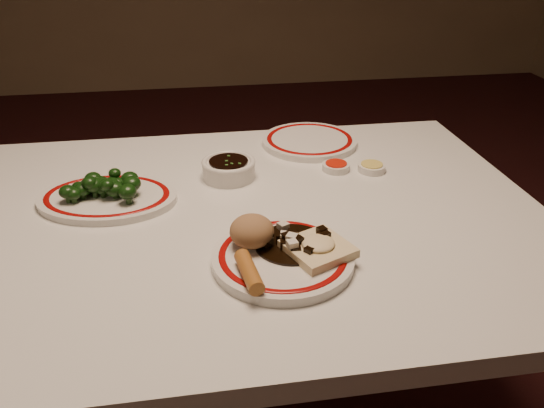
{
  "coord_description": "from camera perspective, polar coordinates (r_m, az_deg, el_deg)",
  "views": [
    {
      "loc": [
        -0.1,
        -0.92,
        1.28
      ],
      "look_at": [
        0.04,
        -0.07,
        0.8
      ],
      "focal_mm": 35.0,
      "sensor_mm": 36.0,
      "label": 1
    }
  ],
  "objects": [
    {
      "name": "dining_table",
      "position": [
        1.12,
        -2.38,
        -4.92
      ],
      "size": [
        1.2,
        0.9,
        0.75
      ],
      "color": "silver",
      "rests_on": "ground"
    },
    {
      "name": "main_plate",
      "position": [
        0.91,
        1.17,
        -5.78
      ],
      "size": [
        0.29,
        0.29,
        0.02
      ],
      "color": "silver",
      "rests_on": "dining_table"
    },
    {
      "name": "rice_mound",
      "position": [
        0.92,
        -2.19,
        -2.93
      ],
      "size": [
        0.08,
        0.08,
        0.06
      ],
      "primitive_type": "ellipsoid",
      "color": "#996E48",
      "rests_on": "main_plate"
    },
    {
      "name": "spring_roll",
      "position": [
        0.84,
        -2.48,
        -7.28
      ],
      "size": [
        0.04,
        0.1,
        0.03
      ],
      "primitive_type": "cylinder",
      "rotation": [
        1.57,
        0.0,
        0.14
      ],
      "color": "#AA6929",
      "rests_on": "main_plate"
    },
    {
      "name": "fried_wonton",
      "position": [
        0.91,
        4.98,
        -4.69
      ],
      "size": [
        0.13,
        0.13,
        0.03
      ],
      "color": "beige",
      "rests_on": "main_plate"
    },
    {
      "name": "stirfry_heap",
      "position": [
        0.92,
        2.09,
        -4.03
      ],
      "size": [
        0.13,
        0.13,
        0.03
      ],
      "color": "black",
      "rests_on": "main_plate"
    },
    {
      "name": "broccoli_plate",
      "position": [
        1.15,
        -17.29,
        0.67
      ],
      "size": [
        0.32,
        0.29,
        0.02
      ],
      "color": "silver",
      "rests_on": "dining_table"
    },
    {
      "name": "broccoli_pile",
      "position": [
        1.14,
        -17.64,
        1.89
      ],
      "size": [
        0.16,
        0.12,
        0.05
      ],
      "color": "#23471C",
      "rests_on": "broccoli_plate"
    },
    {
      "name": "soy_bowl",
      "position": [
        1.2,
        -4.67,
        3.73
      ],
      "size": [
        0.12,
        0.12,
        0.04
      ],
      "color": "silver",
      "rests_on": "dining_table"
    },
    {
      "name": "sweet_sour_dish",
      "position": [
        1.25,
        6.9,
        4.01
      ],
      "size": [
        0.06,
        0.06,
        0.02
      ],
      "color": "silver",
      "rests_on": "dining_table"
    },
    {
      "name": "mustard_dish",
      "position": [
        1.26,
        10.66,
        3.88
      ],
      "size": [
        0.06,
        0.06,
        0.02
      ],
      "color": "silver",
      "rests_on": "dining_table"
    },
    {
      "name": "far_plate",
      "position": [
        1.39,
        4.04,
        6.79
      ],
      "size": [
        0.29,
        0.29,
        0.02
      ],
      "color": "silver",
      "rests_on": "dining_table"
    }
  ]
}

